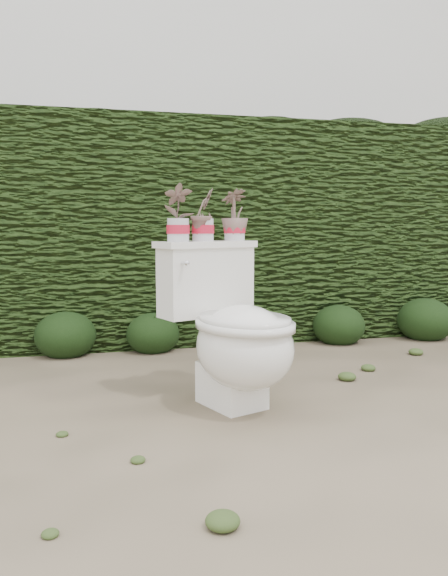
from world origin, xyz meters
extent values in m
plane|color=gray|center=(0.00, 0.00, 0.00)|extent=(60.00, 60.00, 0.00)
cube|color=#2E4918|center=(0.00, 1.60, 0.80)|extent=(8.00, 1.00, 1.60)
cube|color=silver|center=(0.60, 6.00, 2.00)|extent=(8.00, 3.50, 4.00)
cube|color=white|center=(-0.18, -0.18, 0.10)|extent=(0.31, 0.36, 0.20)
ellipsoid|color=white|center=(-0.14, -0.28, 0.30)|extent=(0.56, 0.62, 0.39)
cube|color=white|center=(-0.25, 0.02, 0.57)|extent=(0.50, 0.32, 0.34)
cube|color=white|center=(-0.25, 0.02, 0.76)|extent=(0.53, 0.35, 0.03)
cylinder|color=silver|center=(-0.39, -0.13, 0.68)|extent=(0.04, 0.06, 0.02)
sphere|color=silver|center=(-0.38, -0.16, 0.68)|extent=(0.03, 0.03, 0.03)
imported|color=#237329|center=(-0.40, -0.03, 0.91)|extent=(0.15, 0.11, 0.26)
imported|color=#237329|center=(-0.27, 0.02, 0.90)|extent=(0.17, 0.17, 0.24)
imported|color=#237329|center=(-0.09, 0.09, 0.90)|extent=(0.19, 0.19, 0.24)
ellipsoid|color=black|center=(-0.97, 1.10, 0.16)|extent=(0.40, 0.40, 0.32)
ellipsoid|color=black|center=(-0.40, 1.08, 0.15)|extent=(0.36, 0.36, 0.29)
ellipsoid|color=black|center=(0.25, 1.00, 0.15)|extent=(0.37, 0.37, 0.30)
ellipsoid|color=black|center=(0.96, 1.04, 0.15)|extent=(0.38, 0.38, 0.30)
ellipsoid|color=black|center=(1.66, 1.01, 0.17)|extent=(0.42, 0.42, 0.33)
camera|label=1|loc=(-0.84, -2.69, 0.85)|focal=35.00mm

